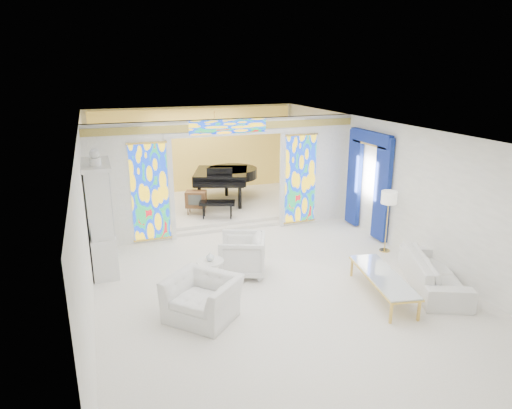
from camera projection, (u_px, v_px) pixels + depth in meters
name	position (u px, v px, depth m)	size (l,w,h in m)	color
floor	(253.00, 259.00, 10.52)	(12.00, 12.00, 0.00)	white
ceiling	(253.00, 129.00, 9.65)	(7.00, 12.00, 0.02)	white
wall_back	(195.00, 151.00, 15.49)	(7.00, 0.02, 3.00)	white
wall_front	(447.00, 347.00, 4.67)	(7.00, 0.02, 3.00)	white
wall_left	(85.00, 213.00, 8.95)	(0.02, 12.00, 3.00)	white
wall_right	(387.00, 184.00, 11.21)	(0.02, 12.00, 3.00)	white
partition_wall	(228.00, 171.00, 11.83)	(7.00, 0.22, 3.00)	white
stained_glass_left	(150.00, 192.00, 11.19)	(0.90, 0.04, 2.40)	gold
stained_glass_right	(300.00, 179.00, 12.50)	(0.90, 0.04, 2.40)	gold
stained_glass_transom	(228.00, 127.00, 11.40)	(2.00, 0.04, 0.34)	gold
alcove_platform	(210.00, 206.00, 14.18)	(6.80, 3.80, 0.18)	white
gold_curtain_back	(196.00, 152.00, 15.38)	(6.70, 0.10, 2.90)	#FFDB58
chandelier	(215.00, 127.00, 13.44)	(0.48, 0.48, 0.30)	gold
blue_drapes	(368.00, 175.00, 11.79)	(0.14, 1.85, 2.65)	navy
china_cabinet	(101.00, 218.00, 9.68)	(0.56, 1.46, 2.72)	silver
armchair_left	(202.00, 298.00, 7.97)	(1.17, 1.02, 0.76)	white
armchair_right	(242.00, 255.00, 9.66)	(0.93, 0.96, 0.87)	white
sofa	(434.00, 272.00, 9.12)	(2.23, 0.87, 0.65)	silver
side_table	(211.00, 271.00, 8.88)	(0.54, 0.54, 0.66)	silver
vase	(210.00, 256.00, 8.79)	(0.16, 0.16, 0.17)	silver
coffee_table	(383.00, 277.00, 8.70)	(0.98, 2.10, 0.45)	silver
floor_lamp	(389.00, 200.00, 10.63)	(0.47, 0.47, 1.49)	gold
grand_piano	(226.00, 175.00, 14.27)	(2.53, 3.14, 1.21)	black
tv_console	(196.00, 199.00, 13.07)	(0.68, 0.58, 0.67)	brown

